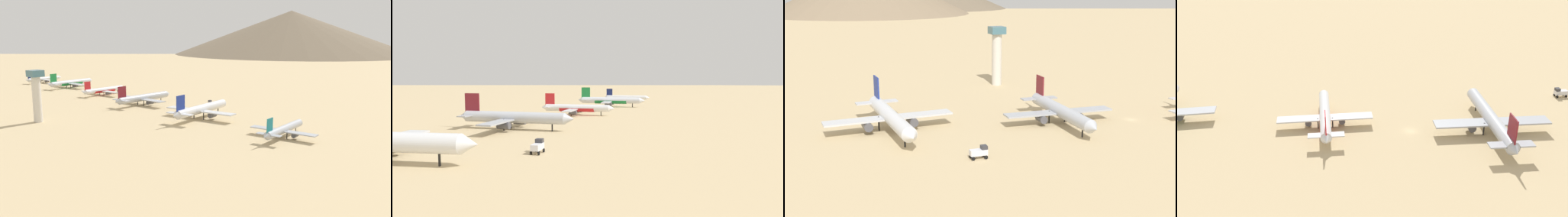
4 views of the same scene
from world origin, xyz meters
TOP-DOWN VIEW (x-y plane):
  - ground_plane at (0.00, 0.00)m, footprint 1800.00×1800.00m
  - parked_jet_1 at (-13.77, -88.28)m, footprint 55.55×45.19m
  - parked_jet_2 at (-3.34, -28.24)m, footprint 50.87×41.25m
  - service_truck at (22.70, -68.26)m, footprint 2.67×5.21m
  - control_tower at (-80.08, -23.77)m, footprint 7.20×7.20m

SIDE VIEW (x-z plane):
  - ground_plane at x=0.00m, z-range 0.00..0.00m
  - service_truck at x=22.70m, z-range 0.13..4.03m
  - parked_jet_2 at x=-3.34m, z-range -2.40..12.29m
  - parked_jet_1 at x=-13.77m, z-range -2.61..13.40m
  - control_tower at x=-80.08m, z-range 1.71..30.85m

